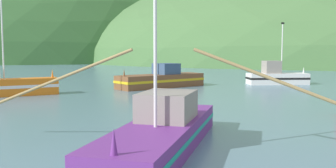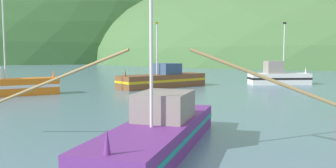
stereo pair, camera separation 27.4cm
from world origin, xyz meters
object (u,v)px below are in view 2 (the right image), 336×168
at_px(fishing_boat_white, 278,77).
at_px(fishing_boat_orange, 3,86).
at_px(fishing_boat_purple, 160,130).
at_px(fishing_boat_brown, 163,79).

distance_m(fishing_boat_white, fishing_boat_orange, 28.10).
distance_m(fishing_boat_purple, fishing_boat_orange, 20.92).
height_order(fishing_boat_white, fishing_boat_orange, fishing_boat_orange).
height_order(fishing_boat_purple, fishing_boat_brown, fishing_boat_brown).
distance_m(fishing_boat_white, fishing_boat_purple, 29.83).
bearing_deg(fishing_boat_white, fishing_boat_orange, -160.57).
height_order(fishing_boat_brown, fishing_boat_orange, fishing_boat_orange).
relative_size(fishing_boat_brown, fishing_boat_orange, 1.08).
xyz_separation_m(fishing_boat_purple, fishing_boat_orange, (-13.91, 15.63, 0.13)).
relative_size(fishing_boat_white, fishing_boat_brown, 0.76).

